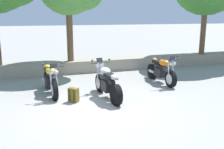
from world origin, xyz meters
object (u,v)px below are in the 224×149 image
at_px(motorcycle_silver_centre, 107,83).
at_px(motorcycle_orange_far_right, 161,71).
at_px(rider_backpack, 74,94).
at_px(motorcycle_yellow_near_left, 51,80).

relative_size(motorcycle_silver_centre, motorcycle_orange_far_right, 1.00).
bearing_deg(rider_backpack, motorcycle_orange_far_right, 18.25).
relative_size(motorcycle_orange_far_right, rider_backpack, 4.39).
bearing_deg(motorcycle_yellow_near_left, motorcycle_silver_centre, -30.15).
relative_size(motorcycle_yellow_near_left, motorcycle_silver_centre, 1.00).
xyz_separation_m(motorcycle_yellow_near_left, motorcycle_orange_far_right, (4.22, 0.13, 0.00)).
bearing_deg(rider_backpack, motorcycle_yellow_near_left, 118.63).
xyz_separation_m(motorcycle_silver_centre, motorcycle_orange_far_right, (2.54, 1.11, 0.00)).
bearing_deg(motorcycle_silver_centre, motorcycle_yellow_near_left, 149.85).
bearing_deg(motorcycle_orange_far_right, motorcycle_silver_centre, -156.49).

